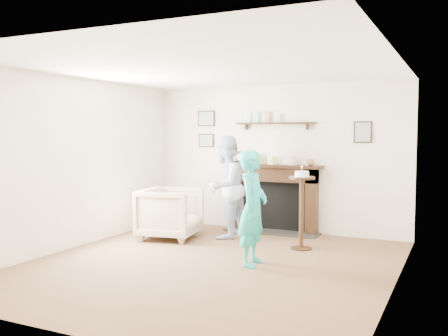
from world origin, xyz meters
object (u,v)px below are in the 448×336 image
at_px(man, 225,237).
at_px(armchair, 170,238).
at_px(pedestal_table, 302,198).
at_px(woman, 253,265).

bearing_deg(man, armchair, -54.65).
relative_size(armchair, man, 0.54).
distance_m(man, pedestal_table, 1.55).
height_order(woman, pedestal_table, pedestal_table).
bearing_deg(armchair, man, -69.54).
xyz_separation_m(armchair, woman, (1.80, -0.92, 0.00)).
height_order(armchair, pedestal_table, pedestal_table).
xyz_separation_m(armchair, pedestal_table, (2.10, 0.20, 0.75)).
bearing_deg(man, woman, 42.15).
bearing_deg(woman, man, 32.86).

